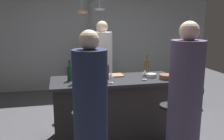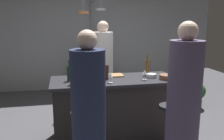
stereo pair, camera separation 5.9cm
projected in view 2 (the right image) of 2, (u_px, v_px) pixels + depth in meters
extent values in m
plane|color=#4C4C51|center=(114.00, 136.00, 3.63)|extent=(9.00, 9.00, 0.00)
cube|color=#9EA3A8|center=(91.00, 37.00, 6.10)|extent=(6.40, 0.16, 2.60)
cube|color=#332D2B|center=(114.00, 110.00, 3.54)|extent=(1.72, 0.66, 0.86)
cube|color=#2D2D33|center=(114.00, 80.00, 3.45)|extent=(1.80, 0.72, 0.04)
cube|color=#47474C|center=(93.00, 74.00, 5.90)|extent=(0.76, 0.60, 0.86)
cube|color=black|center=(93.00, 56.00, 5.80)|extent=(0.80, 0.64, 0.03)
cylinder|color=white|center=(103.00, 73.00, 4.45)|extent=(0.36, 0.36, 1.52)
sphere|color=beige|center=(103.00, 27.00, 4.28)|extent=(0.21, 0.21, 0.21)
cylinder|color=#4C4C51|center=(82.00, 139.00, 2.87)|extent=(0.06, 0.06, 0.62)
cylinder|color=black|center=(82.00, 113.00, 2.80)|extent=(0.26, 0.26, 0.04)
cylinder|color=#262D4C|center=(89.00, 121.00, 2.44)|extent=(0.35, 0.35, 1.45)
sphere|color=beige|center=(87.00, 40.00, 2.27)|extent=(0.20, 0.20, 0.20)
cylinder|color=#4C4C51|center=(168.00, 131.00, 3.08)|extent=(0.06, 0.06, 0.62)
cylinder|color=black|center=(169.00, 107.00, 3.02)|extent=(0.26, 0.26, 0.04)
cylinder|color=#594C6B|center=(183.00, 110.00, 2.62)|extent=(0.36, 0.36, 1.53)
sphere|color=beige|center=(188.00, 31.00, 2.45)|extent=(0.21, 0.21, 0.21)
cylinder|color=gray|center=(92.00, 47.00, 6.00)|extent=(0.04, 0.04, 2.15)
cylinder|color=gray|center=(95.00, 0.00, 5.13)|extent=(0.04, 1.36, 0.04)
cylinder|color=#B26638|center=(83.00, 12.00, 4.58)|extent=(0.21, 0.21, 0.04)
cylinder|color=gray|center=(83.00, 5.00, 4.60)|extent=(0.01, 0.01, 0.28)
cylinder|color=gray|center=(100.00, 10.00, 4.72)|extent=(0.21, 0.21, 0.04)
cylinder|color=gray|center=(101.00, 4.00, 4.66)|extent=(0.01, 0.01, 0.22)
cylinder|color=brown|center=(195.00, 103.00, 4.86)|extent=(0.24, 0.24, 0.16)
sphere|color=#2D6633|center=(196.00, 91.00, 4.80)|extent=(0.36, 0.36, 0.36)
cube|color=#997047|center=(112.00, 75.00, 3.63)|extent=(0.32, 0.22, 0.02)
cylinder|color=#382319|center=(107.00, 72.00, 3.40)|extent=(0.05, 0.05, 0.21)
cylinder|color=#193D23|center=(70.00, 73.00, 3.33)|extent=(0.07, 0.07, 0.21)
cylinder|color=#193D23|center=(69.00, 63.00, 3.30)|extent=(0.03, 0.03, 0.08)
cylinder|color=#B78C8E|center=(74.00, 75.00, 3.17)|extent=(0.07, 0.07, 0.23)
cylinder|color=#B78C8E|center=(74.00, 63.00, 3.13)|extent=(0.03, 0.03, 0.08)
cylinder|color=brown|center=(147.00, 68.00, 3.66)|extent=(0.07, 0.07, 0.24)
cylinder|color=brown|center=(147.00, 57.00, 3.63)|extent=(0.03, 0.03, 0.08)
cylinder|color=black|center=(86.00, 70.00, 3.46)|extent=(0.07, 0.07, 0.24)
cylinder|color=black|center=(86.00, 59.00, 3.42)|extent=(0.03, 0.03, 0.08)
cylinder|color=silver|center=(111.00, 83.00, 3.23)|extent=(0.06, 0.06, 0.01)
cylinder|color=silver|center=(111.00, 80.00, 3.22)|extent=(0.01, 0.01, 0.07)
cone|color=silver|center=(111.00, 75.00, 3.20)|extent=(0.07, 0.07, 0.06)
cylinder|color=silver|center=(145.00, 80.00, 3.39)|extent=(0.06, 0.06, 0.01)
cylinder|color=silver|center=(145.00, 77.00, 3.38)|extent=(0.01, 0.01, 0.07)
cone|color=silver|center=(145.00, 72.00, 3.36)|extent=(0.07, 0.07, 0.06)
cylinder|color=#334C6B|center=(90.00, 81.00, 3.19)|extent=(0.14, 0.14, 0.06)
cylinder|color=brown|center=(167.00, 77.00, 3.43)|extent=(0.21, 0.21, 0.06)
cylinder|color=#B7B7BC|center=(151.00, 76.00, 3.53)|extent=(0.15, 0.15, 0.06)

